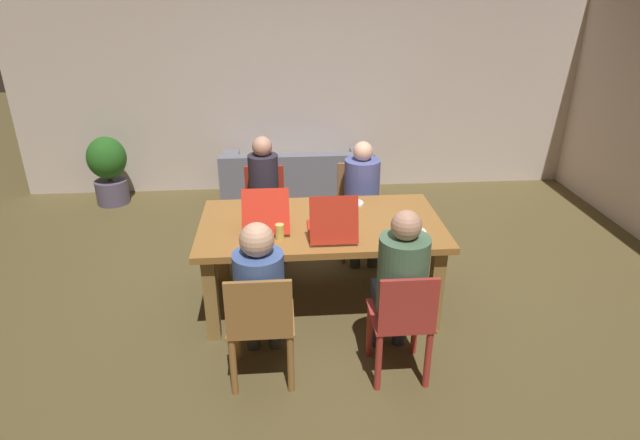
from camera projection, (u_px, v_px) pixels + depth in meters
The scene contains 19 objects.
ground_plane at pixel (321, 302), 4.69m from camera, with size 20.00×20.00×0.00m, color brown.
back_wall at pixel (303, 82), 6.76m from camera, with size 7.25×0.12×2.79m, color beige.
dining_table at pixel (321, 233), 4.41m from camera, with size 1.99×1.10×0.78m.
chair_0 at pixel (261, 325), 3.57m from camera, with size 0.45×0.44×0.90m.
person_0 at pixel (260, 285), 3.60m from camera, with size 0.34×0.53×1.20m.
chair_1 at pixel (360, 206), 5.40m from camera, with size 0.46×0.45×0.92m.
person_1 at pixel (362, 191), 5.19m from camera, with size 0.34×0.49×1.19m.
chair_2 at pixel (265, 208), 5.38m from camera, with size 0.42×0.44×0.89m.
person_2 at pixel (264, 191), 5.14m from camera, with size 0.29×0.51×1.25m.
chair_3 at pixel (402, 322), 3.62m from camera, with size 0.41×0.43×0.88m.
person_3 at pixel (400, 278), 3.62m from camera, with size 0.34×0.53×1.26m.
pizza_box_0 at pixel (267, 215), 4.38m from camera, with size 0.37×0.58×0.34m.
pizza_box_1 at pixel (331, 227), 4.15m from camera, with size 0.36×0.47×0.37m.
plate_0 at pixel (352, 203), 4.72m from camera, with size 0.21×0.21×0.03m.
plate_1 at pixel (412, 231), 4.19m from camera, with size 0.23×0.23×0.03m.
drinking_glass_0 at pixel (256, 240), 3.95m from camera, with size 0.07×0.07×0.11m, color silver.
drinking_glass_1 at pixel (280, 232), 4.06m from camera, with size 0.07×0.07×0.12m, color #DEC759.
couch at pixel (297, 182), 6.67m from camera, with size 1.83×0.80×0.72m.
potted_plant at pixel (108, 168), 6.58m from camera, with size 0.47×0.47×0.85m.
Camera 1 is at (-0.32, -3.95, 2.61)m, focal length 29.86 mm.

